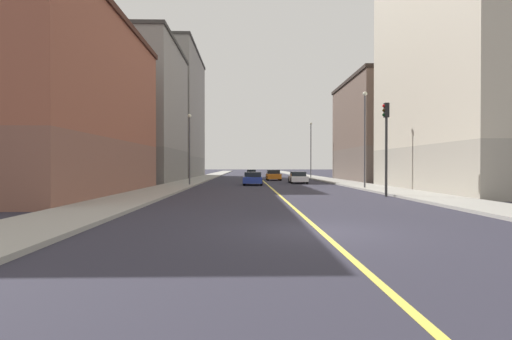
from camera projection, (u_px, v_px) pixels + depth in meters
The scene contains 17 objects.
ground_plane at pixel (320, 231), 12.12m from camera, with size 400.00×400.00×0.00m, color #2C2B38.
sidewalk_left at pixel (318, 178), 61.31m from camera, with size 3.41×168.00×0.15m, color #9E9B93.
sidewalk_right at pixel (203, 178), 60.89m from camera, with size 3.41×168.00×0.15m, color #9E9B93.
lane_center_stripe at pixel (261, 179), 61.10m from camera, with size 0.16×154.00×0.01m, color #E5D14C.
building_left_near at pixel (488, 32), 31.09m from camera, with size 12.08×18.61×24.22m.
building_left_mid at pixel (393, 131), 51.11m from camera, with size 12.08×16.89×12.62m.
building_right_corner at pixel (33, 104), 26.96m from camera, with size 12.08×20.40×12.01m.
building_right_midblock at pixel (129, 113), 48.91m from camera, with size 12.08×17.02×16.46m.
building_right_distant at pixel (164, 115), 70.00m from camera, with size 12.08×22.33×21.39m.
traffic_light_left_near at pixel (386, 136), 25.50m from camera, with size 0.40×0.32×5.86m.
street_lamp_left_near at pixel (365, 130), 33.54m from camera, with size 0.36×0.36×7.88m.
street_lamp_right_near at pixel (189, 141), 38.88m from camera, with size 0.36×0.36×6.72m.
street_lamp_left_far at pixel (311, 145), 61.42m from camera, with size 0.36×0.36×8.31m.
car_white at pixel (298, 178), 45.19m from camera, with size 1.94×4.48×1.27m.
car_orange at pixel (273, 175), 54.15m from camera, with size 1.88×4.21×1.39m.
car_black at pixel (251, 173), 73.01m from camera, with size 1.88×4.56×1.24m.
car_blue at pixel (253, 179), 40.86m from camera, with size 2.04×4.05×1.31m.
Camera 1 is at (-2.20, -12.05, 1.94)m, focal length 28.66 mm.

